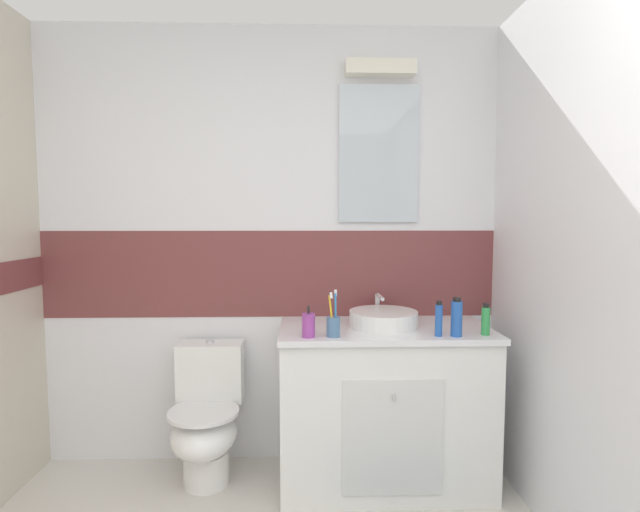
{
  "coord_description": "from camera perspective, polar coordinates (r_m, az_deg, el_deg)",
  "views": [
    {
      "loc": [
        0.2,
        -0.38,
        1.43
      ],
      "look_at": [
        0.28,
        2.04,
        1.23
      ],
      "focal_mm": 27.04,
      "sensor_mm": 36.0,
      "label": 1
    }
  ],
  "objects": [
    {
      "name": "wall_back_tiled",
      "position": [
        2.84,
        -5.66,
        1.19
      ],
      "size": [
        3.2,
        0.2,
        2.5
      ],
      "color": "white",
      "rests_on": "ground_plane"
    },
    {
      "name": "vanity_cabinet",
      "position": [
        2.73,
        7.54,
        -17.0
      ],
      "size": [
        1.11,
        0.58,
        0.85
      ],
      "color": "white",
      "rests_on": "ground_plane"
    },
    {
      "name": "sink_basin",
      "position": [
        2.59,
        7.5,
        -7.27
      ],
      "size": [
        0.36,
        0.41,
        0.15
      ],
      "color": "white",
      "rests_on": "vanity_cabinet"
    },
    {
      "name": "toilet",
      "position": [
        2.8,
        -13.28,
        -18.2
      ],
      "size": [
        0.37,
        0.5,
        0.74
      ],
      "color": "white",
      "rests_on": "ground_plane"
    },
    {
      "name": "toothbrush_cup",
      "position": [
        2.36,
        1.59,
        -8.14
      ],
      "size": [
        0.07,
        0.07,
        0.23
      ],
      "color": "#4C7299",
      "rests_on": "vanity_cabinet"
    },
    {
      "name": "soap_dispenser",
      "position": [
        2.35,
        -1.37,
        -8.17
      ],
      "size": [
        0.06,
        0.06,
        0.16
      ],
      "color": "#993F99",
      "rests_on": "vanity_cabinet"
    },
    {
      "name": "shampoo_bottle_tall",
      "position": [
        2.45,
        15.85,
        -7.05
      ],
      "size": [
        0.05,
        0.05,
        0.19
      ],
      "color": "#2659B2",
      "rests_on": "vanity_cabinet"
    },
    {
      "name": "deodorant_spray_can",
      "position": [
        2.52,
        19.01,
        -7.18
      ],
      "size": [
        0.04,
        0.04,
        0.16
      ],
      "color": "green",
      "rests_on": "vanity_cabinet"
    },
    {
      "name": "toothpaste_tube_upright",
      "position": [
        2.43,
        13.87,
        -7.3
      ],
      "size": [
        0.04,
        0.04,
        0.17
      ],
      "color": "#2659B2",
      "rests_on": "vanity_cabinet"
    }
  ]
}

